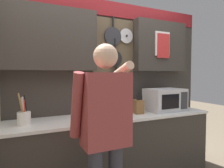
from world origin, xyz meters
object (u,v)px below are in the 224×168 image
Objects in this scene: utensil_crock at (24,117)px; person at (105,125)px; knife_block at (138,106)px; microwave at (165,100)px.

utensil_crock is 0.88m from person.
utensil_crock is (-1.33, 0.00, -0.01)m from knife_block.
microwave is at bearing -0.08° from utensil_crock.
utensil_crock is (-1.76, 0.00, -0.07)m from microwave.
person is (-0.74, -0.65, -0.01)m from knife_block.
knife_block is (-0.44, 0.00, -0.06)m from microwave.
person is at bearing -47.91° from utensil_crock.
knife_block is 0.16× the size of person.
knife_block is at bearing 179.93° from microwave.
utensil_crock is at bearing 179.92° from knife_block.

